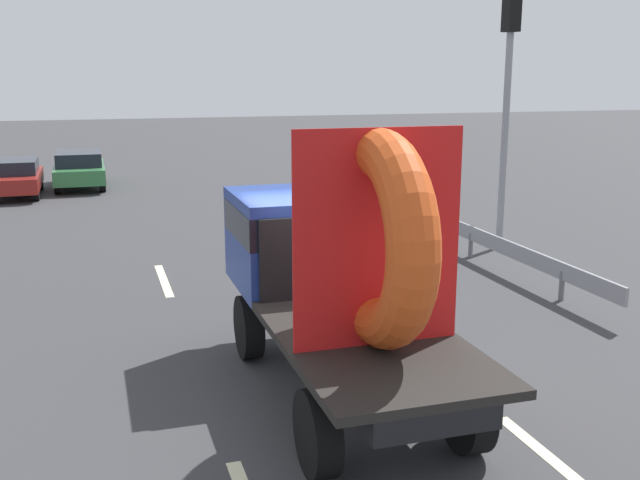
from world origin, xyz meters
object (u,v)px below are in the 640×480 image
traffic_light (508,84)px  oncoming_car (15,177)px  flatbed_truck (330,261)px  distant_sedan (79,168)px

traffic_light → oncoming_car: (-11.58, 11.49, -3.15)m
flatbed_truck → distant_sedan: bearing=99.8°
distant_sedan → traffic_light: traffic_light is taller
flatbed_truck → traffic_light: traffic_light is taller
flatbed_truck → distant_sedan: flatbed_truck is taller
traffic_light → oncoming_car: 16.62m
flatbed_truck → traffic_light: 9.07m
flatbed_truck → oncoming_car: flatbed_truck is taller
flatbed_truck → traffic_light: (6.24, 6.21, 2.14)m
traffic_light → oncoming_car: size_ratio=1.56×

